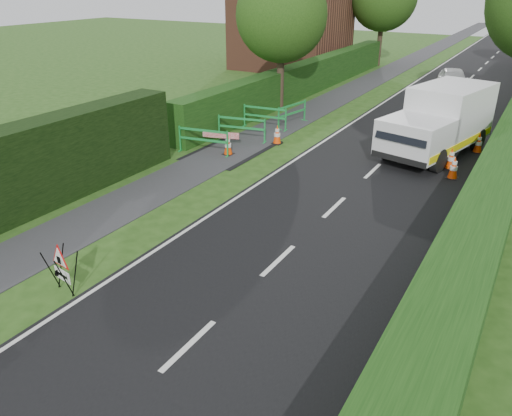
% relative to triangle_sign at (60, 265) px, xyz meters
% --- Properties ---
extents(ground, '(120.00, 120.00, 0.00)m').
position_rel_triangle_sign_xyz_m(ground, '(0.86, -1.04, -0.69)').
color(ground, '#244814').
rests_on(ground, ground).
extents(road_surface, '(6.00, 90.00, 0.02)m').
position_rel_triangle_sign_xyz_m(road_surface, '(3.36, 33.96, -0.68)').
color(road_surface, black).
rests_on(road_surface, ground).
extents(footpath, '(2.00, 90.00, 0.02)m').
position_rel_triangle_sign_xyz_m(footpath, '(-2.14, 33.96, -0.68)').
color(footpath, '#2D2D30').
rests_on(footpath, ground).
extents(hedge_west_far, '(1.00, 24.00, 1.80)m').
position_rel_triangle_sign_xyz_m(hedge_west_far, '(-4.14, 20.96, -0.69)').
color(hedge_west_far, '#14380F').
rests_on(hedge_west_far, ground).
extents(hedge_east, '(1.20, 50.00, 1.50)m').
position_rel_triangle_sign_xyz_m(hedge_east, '(7.36, 14.96, -0.69)').
color(hedge_east, '#14380F').
rests_on(hedge_east, ground).
extents(house_west, '(7.50, 7.40, 7.88)m').
position_rel_triangle_sign_xyz_m(house_west, '(-9.14, 28.96, 2.21)').
color(house_west, brown).
rests_on(house_west, ground).
extents(tree_nw, '(4.40, 4.40, 6.70)m').
position_rel_triangle_sign_xyz_m(tree_nw, '(-3.74, 16.96, 3.80)').
color(tree_nw, '#2D2116').
rests_on(tree_nw, ground).
extents(triangle_sign, '(0.77, 0.77, 0.99)m').
position_rel_triangle_sign_xyz_m(triangle_sign, '(0.00, 0.00, 0.00)').
color(triangle_sign, black).
rests_on(triangle_sign, ground).
extents(works_van, '(3.32, 5.80, 2.50)m').
position_rel_triangle_sign_xyz_m(works_van, '(4.81, 13.57, 0.64)').
color(works_van, silver).
rests_on(works_van, ground).
extents(traffic_cone_0, '(0.38, 0.38, 0.79)m').
position_rel_triangle_sign_xyz_m(traffic_cone_0, '(5.88, 11.16, -0.29)').
color(traffic_cone_0, black).
rests_on(traffic_cone_0, ground).
extents(traffic_cone_1, '(0.38, 0.38, 0.79)m').
position_rel_triangle_sign_xyz_m(traffic_cone_1, '(5.63, 12.09, -0.29)').
color(traffic_cone_1, black).
rests_on(traffic_cone_1, ground).
extents(traffic_cone_2, '(0.38, 0.38, 0.79)m').
position_rel_triangle_sign_xyz_m(traffic_cone_2, '(6.18, 14.50, -0.29)').
color(traffic_cone_2, black).
rests_on(traffic_cone_2, ground).
extents(traffic_cone_3, '(0.38, 0.38, 0.79)m').
position_rel_triangle_sign_xyz_m(traffic_cone_3, '(-1.98, 9.43, -0.29)').
color(traffic_cone_3, black).
rests_on(traffic_cone_3, ground).
extents(traffic_cone_4, '(0.38, 0.38, 0.79)m').
position_rel_triangle_sign_xyz_m(traffic_cone_4, '(-1.03, 11.59, -0.29)').
color(traffic_cone_4, black).
rests_on(traffic_cone_4, ground).
extents(ped_barrier_0, '(2.09, 0.68, 1.00)m').
position_rel_triangle_sign_xyz_m(ped_barrier_0, '(-2.85, 9.06, -0.06)').
color(ped_barrier_0, '#198E3A').
rests_on(ped_barrier_0, ground).
extents(ped_barrier_1, '(2.09, 0.74, 1.00)m').
position_rel_triangle_sign_xyz_m(ped_barrier_1, '(-2.49, 11.23, -0.06)').
color(ped_barrier_1, '#198E3A').
rests_on(ped_barrier_1, ground).
extents(ped_barrier_2, '(2.08, 0.54, 1.00)m').
position_rel_triangle_sign_xyz_m(ped_barrier_2, '(-2.56, 13.29, -0.06)').
color(ped_barrier_2, '#198E3A').
rests_on(ped_barrier_2, ground).
extents(ped_barrier_3, '(0.69, 2.09, 1.00)m').
position_rel_triangle_sign_xyz_m(ped_barrier_3, '(-1.77, 14.41, -0.06)').
color(ped_barrier_3, '#198E3A').
rests_on(ped_barrier_3, ground).
extents(redwhite_plank, '(1.44, 0.49, 0.25)m').
position_rel_triangle_sign_xyz_m(redwhite_plank, '(-2.83, 10.21, -0.69)').
color(redwhite_plank, red).
rests_on(redwhite_plank, ground).
extents(hatchback_car, '(2.53, 4.16, 1.32)m').
position_rel_triangle_sign_xyz_m(hatchback_car, '(3.04, 25.87, -0.02)').
color(hatchback_car, white).
rests_on(hatchback_car, ground).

